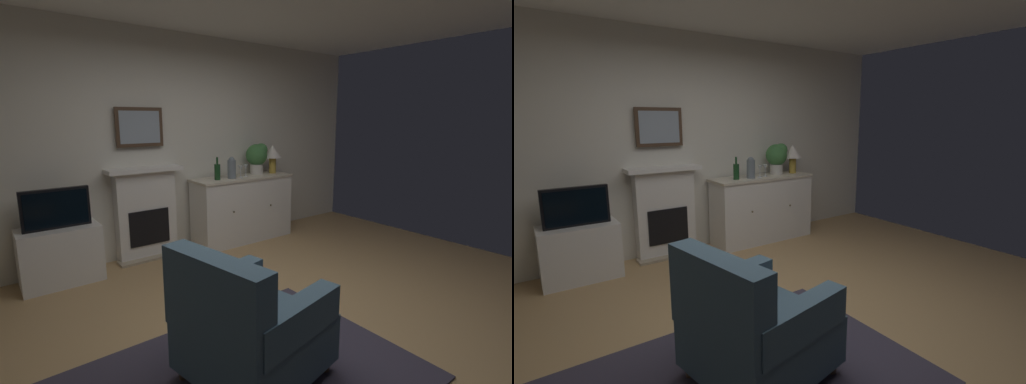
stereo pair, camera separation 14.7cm
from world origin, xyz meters
TOP-DOWN VIEW (x-y plane):
  - ground_plane at (0.00, 0.00)m, footprint 6.25×4.63m
  - wall_rear at (0.00, 2.29)m, footprint 6.25×0.06m
  - fireplace_unit at (-0.37, 2.16)m, footprint 0.87×0.30m
  - framed_picture at (-0.37, 2.20)m, footprint 0.55×0.04m
  - sideboard_cabinet at (0.93, 1.98)m, footprint 1.42×0.49m
  - table_lamp at (1.46, 1.98)m, footprint 0.26×0.26m
  - wine_bottle at (0.51, 1.95)m, footprint 0.08×0.08m
  - wine_glass_left at (0.86, 1.93)m, footprint 0.07×0.07m
  - wine_glass_center at (0.97, 1.96)m, footprint 0.07×0.07m
  - vase_decorative at (0.72, 1.93)m, footprint 0.11×0.11m
  - tv_cabinet at (-1.34, 2.00)m, footprint 0.75×0.42m
  - tv_set at (-1.34, 1.97)m, footprint 0.62×0.07m
  - potted_plant_small at (1.22, 2.03)m, footprint 0.30×0.30m
  - armchair at (-0.70, -0.35)m, footprint 0.93×0.89m

SIDE VIEW (x-z plane):
  - ground_plane at x=0.00m, z-range -0.10..0.00m
  - tv_cabinet at x=-1.34m, z-range 0.00..0.58m
  - armchair at x=-0.70m, z-range -0.08..0.84m
  - sideboard_cabinet at x=0.93m, z-range 0.00..0.89m
  - fireplace_unit at x=-0.37m, z-range 0.00..1.10m
  - tv_set at x=-1.34m, z-range 0.58..0.98m
  - wine_bottle at x=0.51m, z-range 0.85..1.14m
  - wine_glass_left at x=0.86m, z-range 0.93..1.09m
  - wine_glass_center at x=0.97m, z-range 0.93..1.09m
  - vase_decorative at x=0.72m, z-range 0.89..1.17m
  - potted_plant_small at x=1.22m, z-range 0.93..1.36m
  - table_lamp at x=1.46m, z-range 0.97..1.37m
  - wall_rear at x=0.00m, z-range 0.00..2.68m
  - framed_picture at x=-0.37m, z-range 1.33..1.78m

